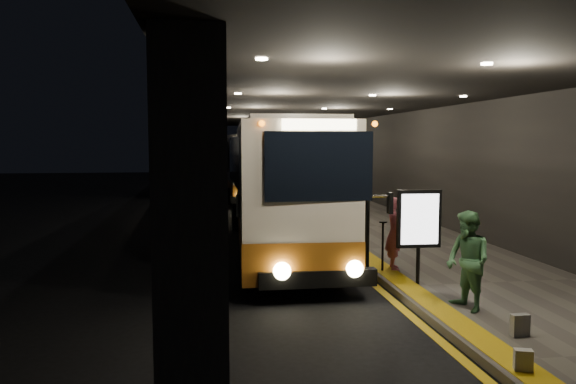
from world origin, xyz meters
TOP-DOWN VIEW (x-y plane):
  - ground at (0.00, 0.00)m, footprint 90.00×90.00m
  - lane_line_white at (-1.80, 5.00)m, footprint 0.12×50.00m
  - kerb_stripe_yellow at (2.35, 5.00)m, footprint 0.18×50.00m
  - sidewalk at (4.75, 5.00)m, footprint 4.50×50.00m
  - tactile_strip at (2.85, 5.00)m, footprint 0.50×50.00m
  - terminal_wall at (7.00, 5.00)m, footprint 0.10×50.00m
  - support_columns at (-1.50, 4.00)m, footprint 0.80×24.80m
  - canopy at (2.50, 5.00)m, footprint 9.00×50.00m
  - coach_main at (0.80, 1.88)m, footprint 2.95×11.68m
  - coach_second at (0.89, 16.86)m, footprint 2.57×10.97m
  - passenger_boarding at (3.09, -1.63)m, footprint 0.50×0.68m
  - passenger_waiting_green at (3.30, -4.97)m, footprint 0.70×0.96m
  - bag_polka at (3.49, -6.37)m, footprint 0.30×0.15m
  - bag_plain at (2.80, -7.62)m, footprint 0.26×0.20m
  - info_sign at (3.13, -3.05)m, footprint 0.95×0.13m
  - stanchion_post at (2.75, -1.79)m, footprint 0.05×0.05m

SIDE VIEW (x-z plane):
  - ground at x=0.00m, z-range 0.00..0.00m
  - lane_line_white at x=-1.80m, z-range 0.00..0.01m
  - kerb_stripe_yellow at x=2.35m, z-range 0.00..0.01m
  - sidewalk at x=4.75m, z-range 0.00..0.15m
  - tactile_strip at x=2.85m, z-range 0.15..0.16m
  - bag_plain at x=2.80m, z-range 0.15..0.44m
  - bag_polka at x=3.49m, z-range 0.15..0.50m
  - stanchion_post at x=2.75m, z-range 0.15..1.31m
  - passenger_boarding at x=3.09m, z-range 0.15..1.87m
  - passenger_waiting_green at x=3.30m, z-range 0.15..1.95m
  - info_sign at x=3.13m, z-range 0.51..2.52m
  - coach_second at x=0.89m, z-range -0.07..3.36m
  - coach_main at x=0.80m, z-range -0.07..3.54m
  - support_columns at x=-1.50m, z-range 0.00..4.40m
  - terminal_wall at x=7.00m, z-range 0.00..6.00m
  - canopy at x=2.50m, z-range 4.40..4.80m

